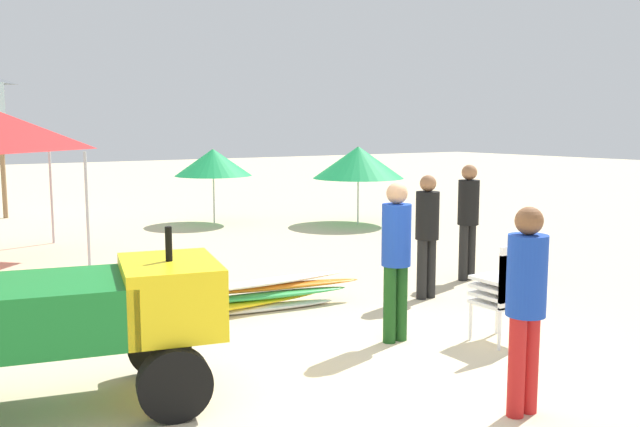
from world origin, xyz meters
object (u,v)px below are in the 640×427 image
lifeguard_far_right (427,228)px  lifeguard_near_right (526,296)px  utility_cart (72,317)px  beach_umbrella_left (358,162)px  beach_umbrella_far (213,162)px  traffic_cone_near (531,260)px  stacked_plastic_chairs (506,285)px  surfboard_pile (264,294)px  lifeguard_near_left (468,214)px  lifeguard_near_center (396,251)px

lifeguard_far_right → lifeguard_near_right: bearing=-119.8°
utility_cart → lifeguard_near_right: 3.73m
beach_umbrella_left → beach_umbrella_far: size_ratio=1.18×
beach_umbrella_far → traffic_cone_near: size_ratio=3.53×
stacked_plastic_chairs → beach_umbrella_left: (4.05, 8.27, 0.83)m
surfboard_pile → utility_cart: bearing=-146.5°
lifeguard_near_left → beach_umbrella_far: size_ratio=0.96×
utility_cart → traffic_cone_near: size_ratio=5.23×
lifeguard_near_center → beach_umbrella_far: size_ratio=0.94×
lifeguard_near_right → lifeguard_far_right: lifeguard_near_right is taller
stacked_plastic_chairs → beach_umbrella_far: size_ratio=0.60×
lifeguard_near_left → lifeguard_near_center: size_ratio=1.01×
lifeguard_near_center → stacked_plastic_chairs: bearing=-37.5°
surfboard_pile → lifeguard_near_right: bearing=-86.0°
lifeguard_near_left → traffic_cone_near: (0.99, -0.40, -0.76)m
surfboard_pile → beach_umbrella_far: 8.17m
utility_cart → surfboard_pile: size_ratio=1.07×
surfboard_pile → traffic_cone_near: bearing=-7.4°
stacked_plastic_chairs → lifeguard_near_left: lifeguard_near_left is taller
utility_cart → stacked_plastic_chairs: (4.32, -0.81, -0.13)m
lifeguard_near_left → lifeguard_far_right: (-1.28, -0.51, -0.05)m
surfboard_pile → beach_umbrella_far: size_ratio=1.38×
lifeguard_near_center → lifeguard_near_right: (-0.33, -2.05, -0.02)m
utility_cart → stacked_plastic_chairs: 4.40m
surfboard_pile → traffic_cone_near: 4.47m
utility_cart → lifeguard_far_right: bearing=13.1°
lifeguard_near_left → lifeguard_near_center: bearing=-148.4°
lifeguard_near_left → beach_umbrella_left: 6.21m
lifeguard_near_left → beach_umbrella_far: 7.82m
traffic_cone_near → surfboard_pile: bearing=172.6°
lifeguard_near_center → traffic_cone_near: bearing=19.3°
lifeguard_near_left → lifeguard_far_right: bearing=-158.4°
lifeguard_near_right → beach_umbrella_far: size_ratio=0.93×
stacked_plastic_chairs → beach_umbrella_far: bearing=83.6°
lifeguard_near_right → traffic_cone_near: (4.16, 3.39, -0.73)m
lifeguard_near_right → beach_umbrella_left: (5.32, 9.60, 0.49)m
lifeguard_near_center → beach_umbrella_far: bearing=77.6°
lifeguard_far_right → traffic_cone_near: lifeguard_far_right is taller
stacked_plastic_chairs → beach_umbrella_left: beach_umbrella_left is taller
beach_umbrella_left → traffic_cone_near: bearing=-100.6°
lifeguard_near_right → beach_umbrella_far: (2.43, 11.57, 0.49)m
surfboard_pile → lifeguard_far_right: size_ratio=1.51×
lifeguard_near_right → lifeguard_far_right: (1.88, 3.29, -0.02)m
surfboard_pile → lifeguard_far_right: lifeguard_far_right is taller
surfboard_pile → lifeguard_near_center: (0.61, -1.92, 0.80)m
stacked_plastic_chairs → lifeguard_near_center: size_ratio=0.63×
surfboard_pile → stacked_plastic_chairs: bearing=-59.5°
beach_umbrella_far → stacked_plastic_chairs: bearing=-96.4°
lifeguard_near_left → lifeguard_near_right: bearing=-129.8°
stacked_plastic_chairs → lifeguard_near_right: size_ratio=0.64×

